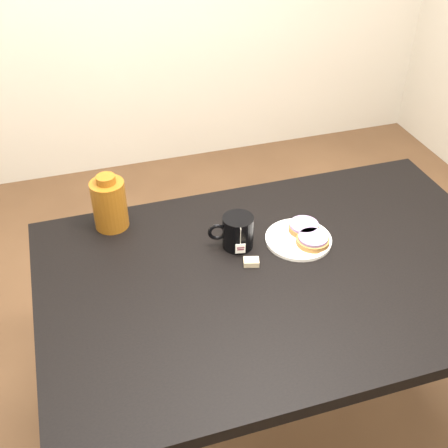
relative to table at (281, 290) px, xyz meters
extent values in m
plane|color=brown|center=(0.00, 0.00, -0.67)|extent=(4.00, 4.00, 0.00)
cube|color=black|center=(0.00, 0.00, 0.06)|extent=(1.40, 0.90, 0.04)
cylinder|color=black|center=(-0.64, 0.39, -0.31)|extent=(0.06, 0.06, 0.71)
cylinder|color=black|center=(0.64, 0.39, -0.31)|extent=(0.06, 0.06, 0.71)
cylinder|color=white|center=(0.10, 0.11, 0.09)|extent=(0.20, 0.20, 0.01)
torus|color=white|center=(0.10, 0.11, 0.09)|extent=(0.20, 0.20, 0.01)
cylinder|color=brown|center=(0.13, 0.14, 0.10)|extent=(0.13, 0.13, 0.02)
cylinder|color=gray|center=(0.13, 0.14, 0.12)|extent=(0.13, 0.13, 0.01)
cylinder|color=brown|center=(0.13, 0.07, 0.10)|extent=(0.10, 0.10, 0.02)
cylinder|color=gray|center=(0.13, 0.07, 0.12)|extent=(0.09, 0.09, 0.01)
cylinder|color=black|center=(-0.09, 0.14, 0.14)|extent=(0.11, 0.11, 0.10)
cylinder|color=black|center=(-0.09, 0.14, 0.18)|extent=(0.08, 0.08, 0.00)
torus|color=black|center=(-0.15, 0.16, 0.14)|extent=(0.06, 0.02, 0.06)
cylinder|color=beige|center=(-0.10, 0.09, 0.16)|extent=(0.00, 0.00, 0.06)
cube|color=white|center=(-0.10, 0.09, 0.11)|extent=(0.03, 0.01, 0.03)
cube|color=#C6B793|center=(-0.08, 0.05, 0.09)|extent=(0.05, 0.04, 0.02)
cylinder|color=#5E310C|center=(-0.44, 0.36, 0.16)|extent=(0.14, 0.14, 0.16)
cylinder|color=#5E310C|center=(-0.44, 0.36, 0.26)|extent=(0.06, 0.06, 0.02)
camera|label=1|loc=(-0.53, -1.12, 1.17)|focal=45.00mm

